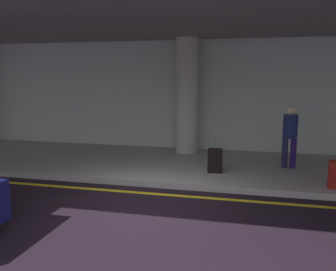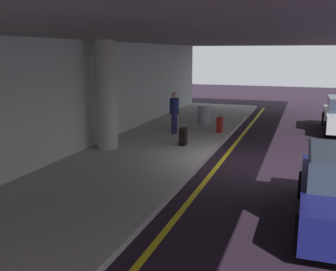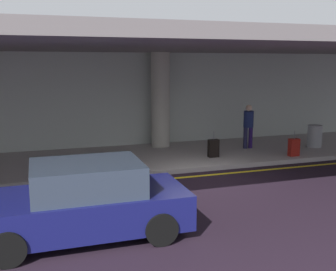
{
  "view_description": "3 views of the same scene",
  "coord_description": "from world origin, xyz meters",
  "px_view_note": "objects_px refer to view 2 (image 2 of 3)",
  "views": [
    {
      "loc": [
        2.17,
        -6.99,
        2.59
      ],
      "look_at": [
        0.01,
        1.93,
        1.11
      ],
      "focal_mm": 39.06,
      "sensor_mm": 36.0,
      "label": 1
    },
    {
      "loc": [
        -12.04,
        -1.83,
        3.4
      ],
      "look_at": [
        -1.25,
        1.91,
        1.0
      ],
      "focal_mm": 42.54,
      "sensor_mm": 36.0,
      "label": 2
    },
    {
      "loc": [
        -4.63,
        -10.53,
        3.4
      ],
      "look_at": [
        -0.45,
        2.28,
        0.99
      ],
      "focal_mm": 43.54,
      "sensor_mm": 36.0,
      "label": 3
    }
  ],
  "objects_px": {
    "traveler_with_luggage": "(174,110)",
    "trash_bin_steel": "(204,115)",
    "suitcase_upright_secondary": "(183,137)",
    "support_column_center": "(106,95)",
    "suitcase_upright_primary": "(220,125)"
  },
  "relations": [
    {
      "from": "traveler_with_luggage",
      "to": "suitcase_upright_secondary",
      "type": "bearing_deg",
      "value": 87.98
    },
    {
      "from": "support_column_center",
      "to": "traveler_with_luggage",
      "type": "xyz_separation_m",
      "value": [
        3.08,
        -1.43,
        -0.86
      ]
    },
    {
      "from": "trash_bin_steel",
      "to": "suitcase_upright_primary",
      "type": "bearing_deg",
      "value": -147.01
    },
    {
      "from": "support_column_center",
      "to": "suitcase_upright_primary",
      "type": "distance_m",
      "value": 5.27
    },
    {
      "from": "support_column_center",
      "to": "traveler_with_luggage",
      "type": "relative_size",
      "value": 2.17
    },
    {
      "from": "support_column_center",
      "to": "traveler_with_luggage",
      "type": "bearing_deg",
      "value": -24.9
    },
    {
      "from": "support_column_center",
      "to": "suitcase_upright_secondary",
      "type": "xyz_separation_m",
      "value": [
        1.2,
        -2.39,
        -1.51
      ]
    },
    {
      "from": "suitcase_upright_primary",
      "to": "trash_bin_steel",
      "type": "distance_m",
      "value": 2.06
    },
    {
      "from": "suitcase_upright_secondary",
      "to": "suitcase_upright_primary",
      "type": "bearing_deg",
      "value": 9.54
    },
    {
      "from": "suitcase_upright_secondary",
      "to": "trash_bin_steel",
      "type": "bearing_deg",
      "value": 29.28
    },
    {
      "from": "suitcase_upright_secondary",
      "to": "trash_bin_steel",
      "type": "xyz_separation_m",
      "value": [
        4.5,
        0.39,
        0.11
      ]
    },
    {
      "from": "traveler_with_luggage",
      "to": "trash_bin_steel",
      "type": "bearing_deg",
      "value": -131.24
    },
    {
      "from": "suitcase_upright_primary",
      "to": "trash_bin_steel",
      "type": "relative_size",
      "value": 1.06
    },
    {
      "from": "support_column_center",
      "to": "suitcase_upright_secondary",
      "type": "relative_size",
      "value": 4.06
    },
    {
      "from": "suitcase_upright_primary",
      "to": "trash_bin_steel",
      "type": "xyz_separation_m",
      "value": [
        1.73,
        1.12,
        0.11
      ]
    }
  ]
}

